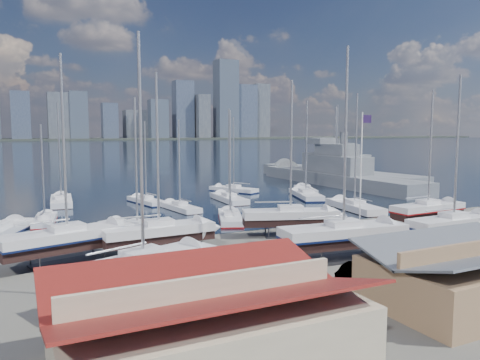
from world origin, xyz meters
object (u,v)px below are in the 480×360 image
sailboat_cradle_0 (67,239)px  naval_ship_east (336,177)px  naval_ship_west (335,173)px  car_a (219,311)px  flagpole (362,169)px

sailboat_cradle_0 → naval_ship_east: sailboat_cradle_0 is taller
naval_ship_west → naval_ship_east: bearing=137.9°
car_a → flagpole: bearing=27.5°
car_a → naval_ship_east: bearing=45.9°
naval_ship_east → naval_ship_west: naval_ship_east is taller
sailboat_cradle_0 → flagpole: sailboat_cradle_0 is taller
naval_ship_east → car_a: 73.42m
sailboat_cradle_0 → car_a: sailboat_cradle_0 is taller
sailboat_cradle_0 → naval_ship_east: (56.51, 37.05, -0.48)m
car_a → flagpole: 23.51m
car_a → flagpole: size_ratio=0.32×
car_a → sailboat_cradle_0: bearing=110.1°
naval_ship_west → car_a: naval_ship_west is taller
sailboat_cradle_0 → flagpole: size_ratio=1.34×
naval_ship_west → flagpole: size_ratio=3.56×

